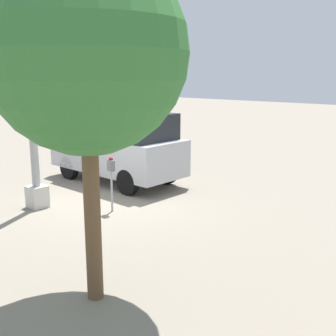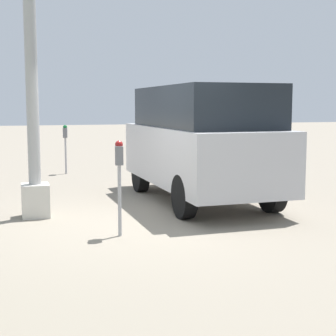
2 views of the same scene
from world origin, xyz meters
TOP-DOWN VIEW (x-y plane):
  - ground_plane at (0.00, 0.00)m, footprint 80.00×80.00m
  - parking_meter_near at (-0.67, 0.57)m, footprint 0.22×0.14m
  - lamp_post at (0.96, 1.64)m, footprint 0.44×0.44m
  - parked_van at (1.48, -1.45)m, footprint 4.48×1.88m
  - street_tree at (-3.65, 3.37)m, footprint 2.78×2.78m

SIDE VIEW (x-z plane):
  - ground_plane at x=0.00m, z-range 0.00..0.00m
  - parking_meter_near at x=-0.67m, z-range 0.32..1.67m
  - parked_van at x=1.48m, z-range 0.09..2.27m
  - lamp_post at x=0.96m, z-range -0.70..4.73m
  - street_tree at x=-3.65m, z-range 1.08..6.03m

